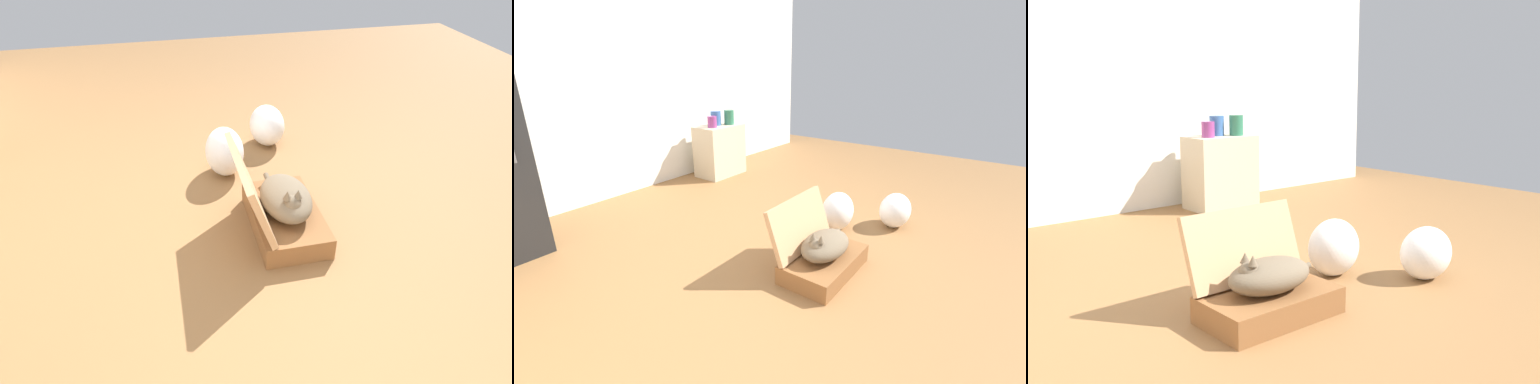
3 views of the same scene
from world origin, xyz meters
TOP-DOWN VIEW (x-y plane):
  - ground_plane at (0.00, 0.00)m, footprint 7.68×7.68m
  - wall_back at (-0.01, 2.26)m, footprint 6.40×0.15m
  - suitcase_base at (-0.18, -0.34)m, footprint 0.65×0.38m
  - suitcase_lid at (-0.18, -0.13)m, footprint 0.65×0.16m
  - cat at (-0.19, -0.34)m, footprint 0.52×0.28m
  - plastic_bag_white at (0.49, -0.10)m, footprint 0.33×0.26m
  - plastic_bag_clear at (0.84, -0.48)m, footprint 0.34×0.26m
  - side_table at (1.04, 1.85)m, footprint 0.58×0.37m
  - vase_tall at (0.90, 1.81)m, footprint 0.11×0.11m
  - vase_short at (1.19, 1.80)m, footprint 0.12×0.12m
  - vase_round at (1.04, 1.89)m, footprint 0.13×0.13m

SIDE VIEW (x-z plane):
  - ground_plane at x=0.00m, z-range 0.00..0.00m
  - suitcase_base at x=-0.18m, z-range 0.00..0.13m
  - plastic_bag_clear at x=0.84m, z-range 0.00..0.30m
  - plastic_bag_white at x=0.49m, z-range 0.00..0.33m
  - cat at x=-0.19m, z-range 0.11..0.32m
  - suitcase_lid at x=-0.18m, z-range 0.13..0.50m
  - side_table at x=1.04m, z-range 0.00..0.64m
  - vase_tall at x=0.90m, z-range 0.64..0.77m
  - vase_round at x=1.04m, z-range 0.64..0.81m
  - vase_short at x=1.19m, z-range 0.64..0.82m
  - wall_back at x=-0.01m, z-range 0.00..2.60m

